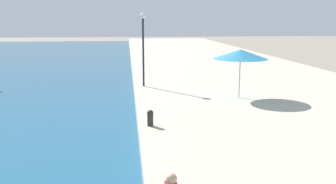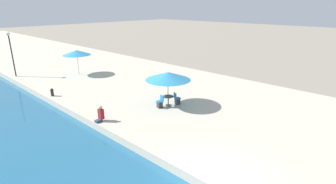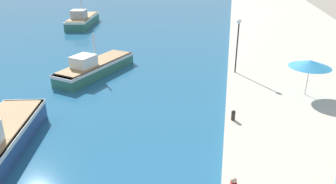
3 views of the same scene
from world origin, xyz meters
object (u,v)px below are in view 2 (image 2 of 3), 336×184
(person_at_quay, at_px, (100,114))
(lamppost, at_px, (11,47))
(cafe_table, at_px, (168,99))
(cafe_chair_left, at_px, (177,100))
(mooring_bollard, at_px, (52,92))
(cafe_umbrella_pink, at_px, (168,76))
(cafe_chair_right, at_px, (160,103))
(cafe_umbrella_white, at_px, (77,53))

(person_at_quay, xyz_separation_m, lamppost, (0.18, 16.11, 2.62))
(cafe_table, relative_size, cafe_chair_left, 0.88)
(mooring_bollard, bearing_deg, cafe_umbrella_pink, -58.49)
(cafe_umbrella_pink, distance_m, lamppost, 17.98)
(cafe_umbrella_pink, bearing_deg, cafe_chair_left, -40.39)
(cafe_chair_right, xyz_separation_m, mooring_bollard, (-4.26, 8.28, 0.02))
(cafe_table, bearing_deg, cafe_chair_right, 166.57)
(cafe_umbrella_white, height_order, mooring_bollard, cafe_umbrella_white)
(cafe_umbrella_pink, xyz_separation_m, person_at_quay, (-5.13, 1.15, -1.77))
(cafe_chair_left, relative_size, lamppost, 0.20)
(cafe_umbrella_white, xyz_separation_m, lamppost, (-4.99, 3.99, 0.74))
(cafe_umbrella_white, relative_size, cafe_table, 3.64)
(cafe_umbrella_pink, relative_size, cafe_chair_left, 3.65)
(cafe_umbrella_white, bearing_deg, cafe_chair_left, -87.96)
(cafe_table, distance_m, person_at_quay, 5.17)
(cafe_umbrella_pink, bearing_deg, cafe_table, -131.72)
(cafe_umbrella_white, bearing_deg, cafe_umbrella_pink, -90.17)
(cafe_table, distance_m, lamppost, 18.24)
(cafe_table, xyz_separation_m, cafe_chair_right, (-0.70, 0.17, -0.21))
(cafe_chair_left, bearing_deg, cafe_table, -90.00)
(cafe_table, distance_m, cafe_chair_right, 0.75)
(cafe_umbrella_pink, relative_size, cafe_umbrella_white, 1.14)
(cafe_chair_right, height_order, mooring_bollard, cafe_chair_right)
(cafe_umbrella_pink, bearing_deg, mooring_bollard, 121.51)
(cafe_umbrella_white, bearing_deg, mooring_bollard, -135.91)
(cafe_chair_left, height_order, cafe_chair_right, same)
(person_at_quay, xyz_separation_m, mooring_bollard, (0.04, 7.16, -0.12))
(cafe_chair_left, distance_m, person_at_quay, 5.88)
(cafe_umbrella_pink, bearing_deg, cafe_umbrella_white, 89.83)
(lamppost, bearing_deg, mooring_bollard, -90.87)
(cafe_chair_left, height_order, mooring_bollard, cafe_chair_left)
(cafe_chair_left, bearing_deg, mooring_bollard, -122.79)
(mooring_bollard, bearing_deg, person_at_quay, -90.33)
(cafe_chair_left, bearing_deg, cafe_umbrella_white, -153.44)
(cafe_table, height_order, cafe_chair_left, cafe_chair_left)
(person_at_quay, bearing_deg, cafe_chair_right, -14.70)
(cafe_umbrella_pink, height_order, cafe_umbrella_white, cafe_umbrella_white)
(cafe_table, bearing_deg, cafe_umbrella_white, 89.27)
(cafe_chair_left, xyz_separation_m, lamppost, (-5.48, 17.71, 2.77))
(lamppost, bearing_deg, cafe_chair_left, -72.80)
(cafe_chair_right, xyz_separation_m, person_at_quay, (-4.30, 1.13, 0.14))
(cafe_umbrella_pink, bearing_deg, lamppost, 106.02)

